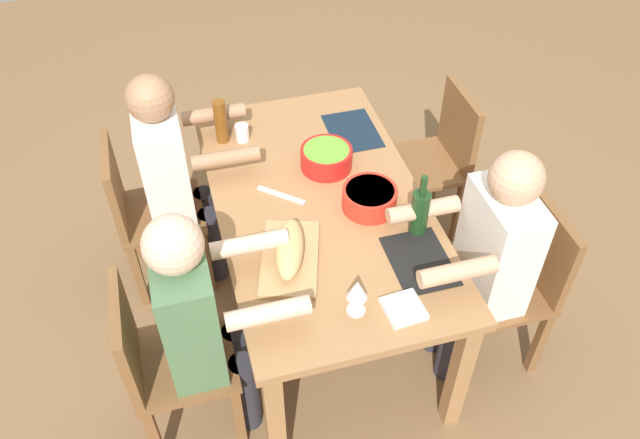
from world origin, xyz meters
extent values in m
plane|color=brown|center=(0.00, 0.00, 0.00)|extent=(8.00, 8.00, 0.00)
cube|color=#9E7044|center=(0.00, 0.00, 0.72)|extent=(1.60, 0.89, 0.04)
cube|color=#9E7044|center=(-0.74, -0.39, 0.35)|extent=(0.07, 0.07, 0.70)
cube|color=#9E7044|center=(0.74, -0.39, 0.35)|extent=(0.07, 0.07, 0.70)
cube|color=#9E7044|center=(-0.74, 0.39, 0.35)|extent=(0.07, 0.07, 0.70)
cube|color=#9E7044|center=(0.74, 0.39, 0.35)|extent=(0.07, 0.07, 0.70)
cube|color=brown|center=(-0.44, -0.69, 0.44)|extent=(0.40, 0.40, 0.03)
cube|color=brown|center=(-0.44, -0.87, 0.65)|extent=(0.38, 0.04, 0.40)
cube|color=brown|center=(-0.61, -0.52, 0.21)|extent=(0.04, 0.04, 0.42)
cube|color=brown|center=(-0.27, -0.52, 0.21)|extent=(0.04, 0.04, 0.42)
cube|color=brown|center=(-0.61, -0.86, 0.21)|extent=(0.04, 0.04, 0.42)
cube|color=brown|center=(-0.27, -0.86, 0.21)|extent=(0.04, 0.04, 0.42)
cylinder|color=#2D2D38|center=(-0.52, -0.47, 0.23)|extent=(0.11, 0.11, 0.45)
cylinder|color=#2D2D38|center=(-0.36, -0.47, 0.23)|extent=(0.11, 0.11, 0.45)
cube|color=white|center=(-0.44, -0.63, 0.73)|extent=(0.34, 0.20, 0.55)
cylinder|color=tan|center=(-0.61, -0.36, 0.85)|extent=(0.07, 0.30, 0.07)
cylinder|color=tan|center=(-0.27, -0.36, 0.85)|extent=(0.07, 0.30, 0.07)
sphere|color=tan|center=(-0.44, -0.63, 1.09)|extent=(0.21, 0.21, 0.21)
cube|color=brown|center=(-0.44, 0.69, 0.44)|extent=(0.40, 0.40, 0.03)
cube|color=brown|center=(-0.44, 0.87, 0.65)|extent=(0.38, 0.04, 0.40)
cube|color=brown|center=(-0.27, 0.52, 0.21)|extent=(0.04, 0.04, 0.42)
cube|color=brown|center=(-0.61, 0.52, 0.21)|extent=(0.04, 0.04, 0.42)
cube|color=brown|center=(-0.27, 0.86, 0.21)|extent=(0.04, 0.04, 0.42)
cube|color=brown|center=(-0.61, 0.86, 0.21)|extent=(0.04, 0.04, 0.42)
cylinder|color=#2D2D38|center=(-0.36, 0.47, 0.23)|extent=(0.11, 0.11, 0.45)
cylinder|color=#2D2D38|center=(-0.52, 0.47, 0.23)|extent=(0.11, 0.11, 0.45)
cube|color=#4C724C|center=(-0.44, 0.63, 0.73)|extent=(0.34, 0.20, 0.55)
cylinder|color=beige|center=(-0.27, 0.36, 0.85)|extent=(0.07, 0.30, 0.07)
cylinder|color=beige|center=(-0.61, 0.36, 0.85)|extent=(0.07, 0.30, 0.07)
sphere|color=beige|center=(-0.44, 0.63, 1.09)|extent=(0.21, 0.21, 0.21)
cube|color=brown|center=(0.44, 0.69, 0.44)|extent=(0.40, 0.40, 0.03)
cube|color=brown|center=(0.44, 0.87, 0.65)|extent=(0.38, 0.04, 0.40)
cube|color=brown|center=(0.61, 0.52, 0.21)|extent=(0.04, 0.04, 0.42)
cube|color=brown|center=(0.27, 0.52, 0.21)|extent=(0.04, 0.04, 0.42)
cube|color=brown|center=(0.61, 0.86, 0.21)|extent=(0.04, 0.04, 0.42)
cube|color=brown|center=(0.27, 0.86, 0.21)|extent=(0.04, 0.04, 0.42)
cylinder|color=#2D2D38|center=(0.52, 0.47, 0.23)|extent=(0.11, 0.11, 0.45)
cylinder|color=#2D2D38|center=(0.36, 0.47, 0.23)|extent=(0.11, 0.11, 0.45)
cube|color=white|center=(0.44, 0.63, 0.73)|extent=(0.34, 0.20, 0.55)
cylinder|color=#9E7251|center=(0.61, 0.36, 0.85)|extent=(0.07, 0.30, 0.07)
cylinder|color=#9E7251|center=(0.27, 0.36, 0.85)|extent=(0.07, 0.30, 0.07)
sphere|color=#9E7251|center=(0.44, 0.63, 1.09)|extent=(0.21, 0.21, 0.21)
cube|color=brown|center=(0.44, -0.69, 0.44)|extent=(0.40, 0.40, 0.03)
cube|color=brown|center=(0.44, -0.87, 0.65)|extent=(0.38, 0.04, 0.40)
cube|color=brown|center=(0.27, -0.52, 0.21)|extent=(0.04, 0.04, 0.42)
cube|color=brown|center=(0.61, -0.52, 0.21)|extent=(0.04, 0.04, 0.42)
cube|color=brown|center=(0.27, -0.86, 0.21)|extent=(0.04, 0.04, 0.42)
cube|color=brown|center=(0.61, -0.86, 0.21)|extent=(0.04, 0.04, 0.42)
cylinder|color=red|center=(0.22, -0.09, 0.79)|extent=(0.23, 0.23, 0.10)
cylinder|color=#669E33|center=(0.22, -0.09, 0.82)|extent=(0.21, 0.21, 0.03)
cylinder|color=red|center=(-0.09, -0.19, 0.79)|extent=(0.23, 0.23, 0.10)
cylinder|color=orange|center=(-0.09, -0.19, 0.82)|extent=(0.21, 0.21, 0.03)
cube|color=tan|center=(-0.30, 0.21, 0.75)|extent=(0.45, 0.33, 0.02)
ellipsoid|color=tan|center=(-0.30, 0.21, 0.81)|extent=(0.34, 0.20, 0.09)
cylinder|color=#193819|center=(-0.28, -0.34, 0.84)|extent=(0.08, 0.08, 0.20)
cylinder|color=#193819|center=(-0.28, -0.34, 0.98)|extent=(0.03, 0.03, 0.09)
cylinder|color=brown|center=(0.54, 0.33, 0.85)|extent=(0.06, 0.06, 0.22)
cylinder|color=silver|center=(-0.61, 0.03, 0.74)|extent=(0.07, 0.07, 0.01)
cylinder|color=silver|center=(-0.61, 0.03, 0.78)|extent=(0.01, 0.01, 0.07)
cone|color=silver|center=(-0.61, 0.03, 0.86)|extent=(0.08, 0.08, 0.08)
cube|color=black|center=(-0.44, -0.29, 0.74)|extent=(0.32, 0.23, 0.01)
cylinder|color=white|center=(0.52, 0.24, 0.78)|extent=(0.06, 0.06, 0.08)
cube|color=#142333|center=(0.44, -0.29, 0.74)|extent=(0.32, 0.23, 0.01)
cube|color=silver|center=(0.08, 0.15, 0.74)|extent=(0.17, 0.19, 0.01)
cube|color=white|center=(-0.65, -0.14, 0.75)|extent=(0.15, 0.15, 0.02)
camera|label=1|loc=(-1.99, 0.55, 2.66)|focal=36.55mm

